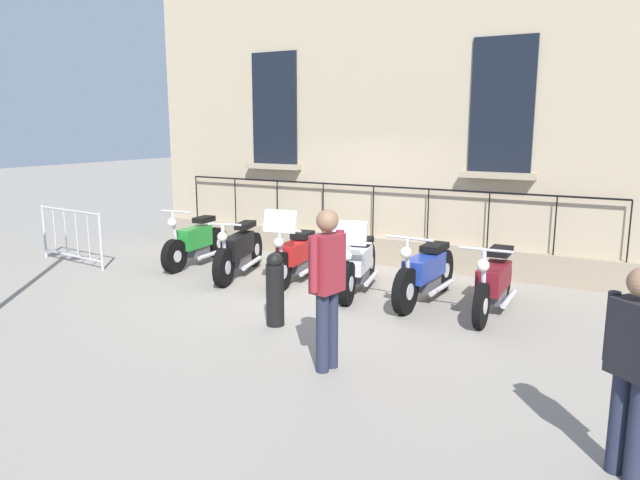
{
  "coord_description": "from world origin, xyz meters",
  "views": [
    {
      "loc": [
        8.19,
        4.55,
        2.6
      ],
      "look_at": [
        0.08,
        0.0,
        0.8
      ],
      "focal_mm": 33.52,
      "sensor_mm": 36.0,
      "label": 1
    }
  ],
  "objects_px": {
    "motorcycle_maroon": "(494,283)",
    "bollard": "(275,289)",
    "pedestrian_standing": "(635,363)",
    "pedestrian_walking": "(327,280)",
    "motorcycle_blue": "(425,273)",
    "motorcycle_red": "(295,257)",
    "crowd_barrier": "(71,234)",
    "motorcycle_black": "(239,252)",
    "motorcycle_green": "(196,243)",
    "motorcycle_white": "(358,265)"
  },
  "relations": [
    {
      "from": "pedestrian_walking",
      "to": "bollard",
      "type": "bearing_deg",
      "value": -126.06
    },
    {
      "from": "motorcycle_green",
      "to": "bollard",
      "type": "xyz_separation_m",
      "value": [
        2.16,
        3.2,
        0.08
      ]
    },
    {
      "from": "motorcycle_red",
      "to": "bollard",
      "type": "distance_m",
      "value": 2.22
    },
    {
      "from": "motorcycle_black",
      "to": "motorcycle_red",
      "type": "relative_size",
      "value": 1.08
    },
    {
      "from": "motorcycle_green",
      "to": "pedestrian_walking",
      "type": "relative_size",
      "value": 1.12
    },
    {
      "from": "motorcycle_black",
      "to": "motorcycle_blue",
      "type": "bearing_deg",
      "value": 91.75
    },
    {
      "from": "bollard",
      "to": "pedestrian_walking",
      "type": "xyz_separation_m",
      "value": [
        0.94,
        1.29,
        0.5
      ]
    },
    {
      "from": "motorcycle_blue",
      "to": "pedestrian_standing",
      "type": "relative_size",
      "value": 1.3
    },
    {
      "from": "motorcycle_green",
      "to": "motorcycle_white",
      "type": "height_order",
      "value": "motorcycle_white"
    },
    {
      "from": "pedestrian_standing",
      "to": "bollard",
      "type": "bearing_deg",
      "value": -111.07
    },
    {
      "from": "motorcycle_blue",
      "to": "motorcycle_red",
      "type": "bearing_deg",
      "value": -90.38
    },
    {
      "from": "motorcycle_white",
      "to": "crowd_barrier",
      "type": "xyz_separation_m",
      "value": [
        0.87,
        -5.59,
        0.13
      ]
    },
    {
      "from": "motorcycle_maroon",
      "to": "bollard",
      "type": "height_order",
      "value": "motorcycle_maroon"
    },
    {
      "from": "motorcycle_blue",
      "to": "bollard",
      "type": "height_order",
      "value": "motorcycle_blue"
    },
    {
      "from": "crowd_barrier",
      "to": "pedestrian_standing",
      "type": "relative_size",
      "value": 1.16
    },
    {
      "from": "motorcycle_black",
      "to": "crowd_barrier",
      "type": "xyz_separation_m",
      "value": [
        0.8,
        -3.33,
        0.14
      ]
    },
    {
      "from": "motorcycle_red",
      "to": "motorcycle_black",
      "type": "bearing_deg",
      "value": -83.76
    },
    {
      "from": "motorcycle_black",
      "to": "pedestrian_standing",
      "type": "distance_m",
      "value": 7.13
    },
    {
      "from": "crowd_barrier",
      "to": "bollard",
      "type": "distance_m",
      "value": 5.45
    },
    {
      "from": "motorcycle_white",
      "to": "crowd_barrier",
      "type": "relative_size",
      "value": 1.1
    },
    {
      "from": "motorcycle_white",
      "to": "pedestrian_standing",
      "type": "xyz_separation_m",
      "value": [
        3.57,
        3.93,
        0.48
      ]
    },
    {
      "from": "motorcycle_green",
      "to": "pedestrian_walking",
      "type": "xyz_separation_m",
      "value": [
        3.09,
        4.49,
        0.58
      ]
    },
    {
      "from": "bollard",
      "to": "motorcycle_maroon",
      "type": "bearing_deg",
      "value": 129.04
    },
    {
      "from": "pedestrian_standing",
      "to": "pedestrian_walking",
      "type": "relative_size",
      "value": 0.93
    },
    {
      "from": "motorcycle_green",
      "to": "crowd_barrier",
      "type": "distance_m",
      "value": 2.39
    },
    {
      "from": "motorcycle_white",
      "to": "motorcycle_maroon",
      "type": "distance_m",
      "value": 2.12
    },
    {
      "from": "motorcycle_black",
      "to": "motorcycle_maroon",
      "type": "bearing_deg",
      "value": 90.41
    },
    {
      "from": "motorcycle_black",
      "to": "bollard",
      "type": "height_order",
      "value": "motorcycle_black"
    },
    {
      "from": "motorcycle_maroon",
      "to": "motorcycle_black",
      "type": "bearing_deg",
      "value": -89.59
    },
    {
      "from": "motorcycle_green",
      "to": "motorcycle_maroon",
      "type": "bearing_deg",
      "value": 87.65
    },
    {
      "from": "motorcycle_white",
      "to": "bollard",
      "type": "distance_m",
      "value": 1.98
    },
    {
      "from": "crowd_barrier",
      "to": "bollard",
      "type": "relative_size",
      "value": 1.92
    },
    {
      "from": "motorcycle_green",
      "to": "motorcycle_red",
      "type": "height_order",
      "value": "motorcycle_red"
    },
    {
      "from": "crowd_barrier",
      "to": "pedestrian_walking",
      "type": "distance_m",
      "value": 6.94
    },
    {
      "from": "pedestrian_standing",
      "to": "motorcycle_blue",
      "type": "bearing_deg",
      "value": -141.85
    },
    {
      "from": "motorcycle_red",
      "to": "crowd_barrier",
      "type": "xyz_separation_m",
      "value": [
        0.92,
        -4.41,
        0.14
      ]
    },
    {
      "from": "motorcycle_green",
      "to": "motorcycle_blue",
      "type": "xyz_separation_m",
      "value": [
        0.16,
        4.55,
        0.01
      ]
    },
    {
      "from": "pedestrian_walking",
      "to": "motorcycle_blue",
      "type": "bearing_deg",
      "value": 178.74
    },
    {
      "from": "motorcycle_white",
      "to": "crowd_barrier",
      "type": "height_order",
      "value": "motorcycle_white"
    },
    {
      "from": "motorcycle_green",
      "to": "motorcycle_red",
      "type": "distance_m",
      "value": 2.28
    },
    {
      "from": "motorcycle_blue",
      "to": "motorcycle_white",
      "type": "bearing_deg",
      "value": -87.91
    },
    {
      "from": "motorcycle_black",
      "to": "pedestrian_standing",
      "type": "relative_size",
      "value": 1.27
    },
    {
      "from": "pedestrian_standing",
      "to": "pedestrian_walking",
      "type": "xyz_separation_m",
      "value": [
        -0.68,
        -2.9,
        0.09
      ]
    },
    {
      "from": "motorcycle_white",
      "to": "pedestrian_standing",
      "type": "height_order",
      "value": "pedestrian_standing"
    },
    {
      "from": "motorcycle_red",
      "to": "pedestrian_standing",
      "type": "bearing_deg",
      "value": 54.65
    },
    {
      "from": "motorcycle_green",
      "to": "motorcycle_black",
      "type": "relative_size",
      "value": 0.95
    },
    {
      "from": "motorcycle_maroon",
      "to": "bollard",
      "type": "bearing_deg",
      "value": -50.96
    },
    {
      "from": "motorcycle_green",
      "to": "motorcycle_blue",
      "type": "height_order",
      "value": "motorcycle_green"
    },
    {
      "from": "motorcycle_red",
      "to": "pedestrian_standing",
      "type": "relative_size",
      "value": 1.18
    },
    {
      "from": "motorcycle_red",
      "to": "motorcycle_white",
      "type": "relative_size",
      "value": 0.92
    }
  ]
}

